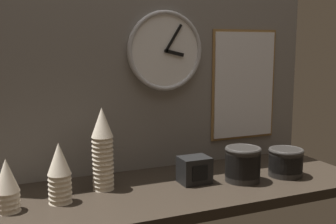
% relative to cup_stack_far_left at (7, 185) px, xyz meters
% --- Properties ---
extents(ground_plane, '(1.60, 0.56, 0.04)m').
position_rel_cup_stack_far_left_xyz_m(ground_plane, '(0.59, 0.02, -0.11)').
color(ground_plane, black).
extents(wall_tiled_back, '(1.60, 0.03, 1.05)m').
position_rel_cup_stack_far_left_xyz_m(wall_tiled_back, '(0.59, 0.29, 0.43)').
color(wall_tiled_back, slate).
rests_on(wall_tiled_back, ground_plane).
extents(cup_stack_far_left, '(0.08, 0.08, 0.18)m').
position_rel_cup_stack_far_left_xyz_m(cup_stack_far_left, '(0.00, 0.00, 0.00)').
color(cup_stack_far_left, beige).
rests_on(cup_stack_far_left, ground_plane).
extents(cup_stack_center_left, '(0.08, 0.08, 0.32)m').
position_rel_cup_stack_far_left_xyz_m(cup_stack_center_left, '(0.35, 0.09, 0.07)').
color(cup_stack_center_left, beige).
rests_on(cup_stack_center_left, ground_plane).
extents(cup_stack_left, '(0.08, 0.08, 0.21)m').
position_rel_cup_stack_far_left_xyz_m(cup_stack_left, '(0.17, 0.01, 0.02)').
color(cup_stack_left, beige).
rests_on(cup_stack_left, ground_plane).
extents(bowl_stack_right, '(0.15, 0.15, 0.14)m').
position_rel_cup_stack_far_left_xyz_m(bowl_stack_right, '(0.89, -0.04, -0.02)').
color(bowl_stack_right, black).
rests_on(bowl_stack_right, ground_plane).
extents(bowl_stack_far_right, '(0.15, 0.15, 0.12)m').
position_rel_cup_stack_far_left_xyz_m(bowl_stack_far_right, '(1.09, -0.06, -0.03)').
color(bowl_stack_far_right, black).
rests_on(bowl_stack_far_right, ground_plane).
extents(wall_clock, '(0.35, 0.03, 0.35)m').
position_rel_cup_stack_far_left_xyz_m(wall_clock, '(0.68, 0.26, 0.43)').
color(wall_clock, white).
extents(menu_board, '(0.35, 0.01, 0.52)m').
position_rel_cup_stack_far_left_xyz_m(menu_board, '(1.09, 0.27, 0.27)').
color(menu_board, olive).
extents(napkin_dispenser, '(0.12, 0.10, 0.10)m').
position_rel_cup_stack_far_left_xyz_m(napkin_dispenser, '(0.70, 0.02, -0.04)').
color(napkin_dispenser, black).
rests_on(napkin_dispenser, ground_plane).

